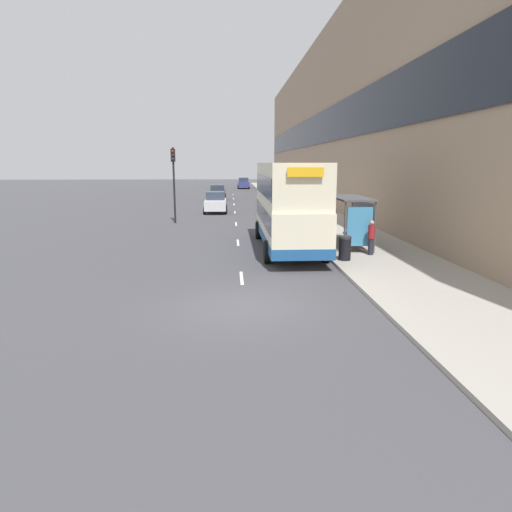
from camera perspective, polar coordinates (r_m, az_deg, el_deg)
ground_plane at (r=13.91m, az=-1.44°, el=-6.43°), size 220.00×220.00×0.00m
pavement at (r=52.35m, az=4.39°, el=6.90°), size 5.00×93.00×0.14m
terrace_facade at (r=53.03m, az=8.99°, el=16.17°), size 3.10×93.00×17.36m
lane_mark_0 at (r=17.35m, az=-1.81°, el=-2.75°), size 0.12×2.00×0.01m
lane_mark_1 at (r=25.02m, az=-2.27°, el=1.68°), size 0.12×2.00×0.01m
lane_mark_2 at (r=32.77m, az=-2.51°, el=4.03°), size 0.12×2.00×0.01m
lane_mark_3 at (r=40.55m, az=-2.66°, el=5.48°), size 0.12×2.00×0.01m
lane_mark_4 at (r=48.36m, az=-2.76°, el=6.46°), size 0.12×2.00×0.01m
lane_mark_5 at (r=56.17m, az=-2.83°, el=7.17°), size 0.12×2.00×0.01m
lane_mark_6 at (r=63.99m, az=-2.89°, el=7.71°), size 0.12×2.00×0.01m
bus_shelter at (r=23.29m, az=12.21°, el=5.34°), size 1.60×4.20×2.48m
double_decker_bus_near at (r=22.80m, az=4.05°, el=6.48°), size 2.85×10.16×4.30m
car_0 at (r=40.40m, az=-5.08°, el=6.69°), size 2.02×4.12×1.83m
car_1 at (r=78.38m, az=-1.57°, el=9.08°), size 2.00×4.08×1.84m
car_2 at (r=55.00m, az=-4.84°, el=7.94°), size 2.00×4.54×1.73m
pedestrian_at_shelter at (r=25.93m, az=9.74°, el=4.01°), size 0.32×0.32×1.61m
pedestrian_1 at (r=23.55m, az=8.53°, el=3.42°), size 0.34×0.34×1.71m
pedestrian_2 at (r=21.53m, az=14.21°, el=2.27°), size 0.31×0.31×1.59m
litter_bin at (r=20.15m, az=11.05°, el=0.98°), size 0.55×0.55×1.05m
traffic_light_far_kerb at (r=33.44m, az=-10.26°, el=10.17°), size 0.30×0.32×5.37m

